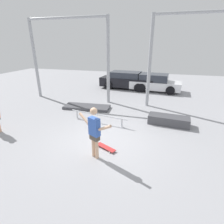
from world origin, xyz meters
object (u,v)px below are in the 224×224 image
manual_pad (87,107)px  parked_car_white (155,83)px  parked_car_black (127,80)px  skateboarder (94,130)px  skateboard (106,147)px  grind_box (169,120)px  grind_rail (98,116)px

manual_pad → parked_car_white: (3.67, 5.41, 0.58)m
manual_pad → parked_car_white: size_ratio=0.66×
parked_car_black → parked_car_white: bearing=-0.9°
skateboarder → parked_car_white: bearing=109.2°
manual_pad → parked_car_black: (1.32, 5.65, 0.61)m
skateboard → grind_box: grind_box is taller
grind_rail → parked_car_white: size_ratio=0.73×
parked_car_white → skateboard: bearing=-92.8°
skateboard → grind_box: bearing=77.9°
manual_pad → parked_car_black: 5.84m
skateboarder → manual_pad: size_ratio=0.66×
manual_pad → skateboard: bearing=-58.0°
parked_car_white → skateboarder: bearing=-93.5°
skateboarder → grind_box: 4.25m
grind_rail → manual_pad: bearing=128.2°
skateboard → parked_car_black: parked_car_black is taller
skateboarder → grind_rail: size_ratio=0.60×
skateboard → grind_box: size_ratio=0.44×
grind_box → grind_rail: grind_rail is taller
skateboarder → manual_pad: 4.99m
grind_rail → parked_car_black: size_ratio=0.64×
parked_car_white → grind_box: bearing=-76.3°
grind_box → manual_pad: bearing=167.8°
skateboard → manual_pad: manual_pad is taller
skateboarder → parked_car_black: bearing=122.7°
skateboard → grind_rail: bearing=142.9°
skateboard → grind_rail: grind_rail is taller
skateboarder → parked_car_white: size_ratio=0.44×
manual_pad → grind_box: bearing=-12.2°
parked_car_white → manual_pad: bearing=-119.1°
grind_box → parked_car_white: 6.51m
skateboarder → grind_rail: bearing=135.5°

